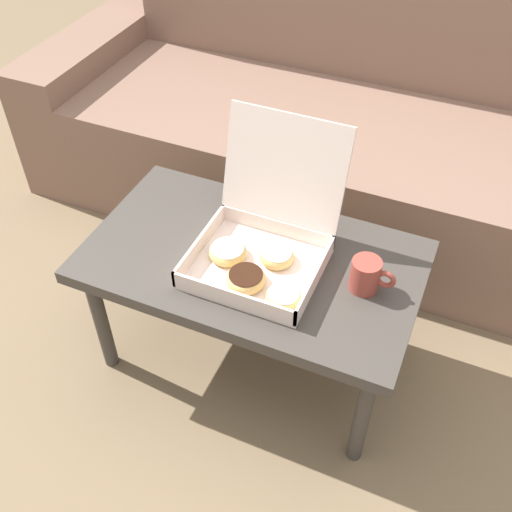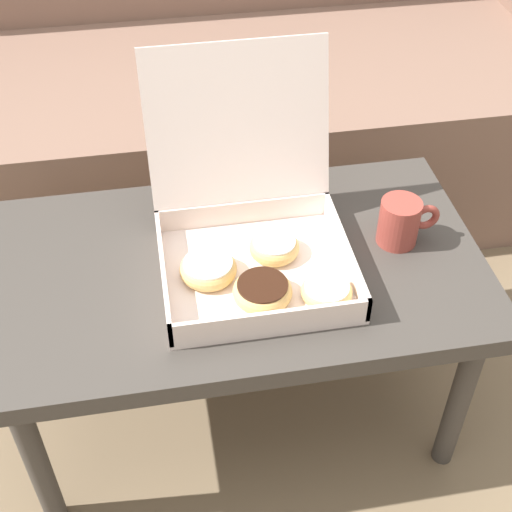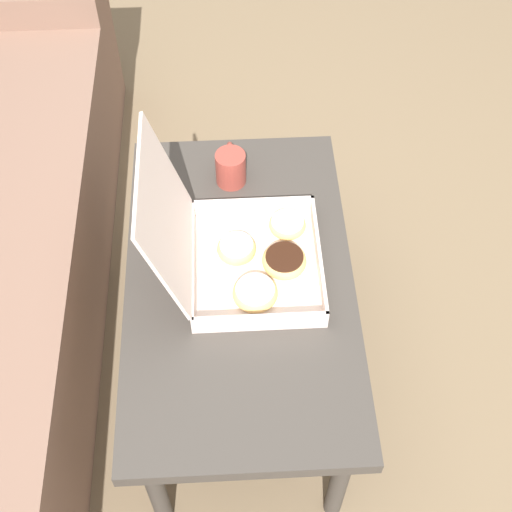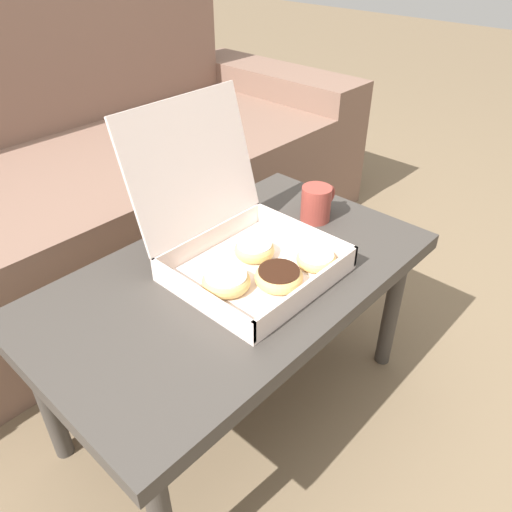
{
  "view_description": "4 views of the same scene",
  "coord_description": "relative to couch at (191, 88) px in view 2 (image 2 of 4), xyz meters",
  "views": [
    {
      "loc": [
        0.49,
        -1.16,
        1.62
      ],
      "look_at": [
        0.03,
        -0.1,
        0.5
      ],
      "focal_mm": 42.0,
      "sensor_mm": 36.0,
      "label": 1
    },
    {
      "loc": [
        -0.13,
        -1.04,
        1.38
      ],
      "look_at": [
        0.03,
        -0.1,
        0.5
      ],
      "focal_mm": 50.0,
      "sensor_mm": 36.0,
      "label": 2
    },
    {
      "loc": [
        -0.97,
        -0.05,
        1.85
      ],
      "look_at": [
        0.03,
        -0.1,
        0.5
      ],
      "focal_mm": 50.0,
      "sensor_mm": 36.0,
      "label": 3
    },
    {
      "loc": [
        -0.64,
        -0.72,
        1.13
      ],
      "look_at": [
        0.03,
        -0.1,
        0.5
      ],
      "focal_mm": 35.0,
      "sensor_mm": 36.0,
      "label": 4
    }
  ],
  "objects": [
    {
      "name": "pastry_box",
      "position": [
        0.03,
        -0.92,
        0.2
      ],
      "size": [
        0.35,
        0.4,
        0.36
      ],
      "color": "silver",
      "rests_on": "coffee_table"
    },
    {
      "name": "ground_plane",
      "position": [
        0.0,
        -0.86,
        -0.32
      ],
      "size": [
        12.0,
        12.0,
        0.0
      ],
      "primitive_type": "plane",
      "color": "#756047"
    },
    {
      "name": "coffee_table",
      "position": [
        0.0,
        -0.91,
        0.08
      ],
      "size": [
        0.95,
        0.55,
        0.45
      ],
      "color": "#3D3833",
      "rests_on": "ground_plane"
    },
    {
      "name": "couch",
      "position": [
        0.0,
        0.0,
        0.0
      ],
      "size": [
        2.48,
        0.9,
        0.97
      ],
      "color": "#7A5B4C",
      "rests_on": "ground_plane"
    },
    {
      "name": "coffee_mug",
      "position": [
        0.32,
        -0.9,
        0.18
      ],
      "size": [
        0.12,
        0.08,
        0.09
      ],
      "color": "#993D33",
      "rests_on": "coffee_table"
    }
  ]
}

